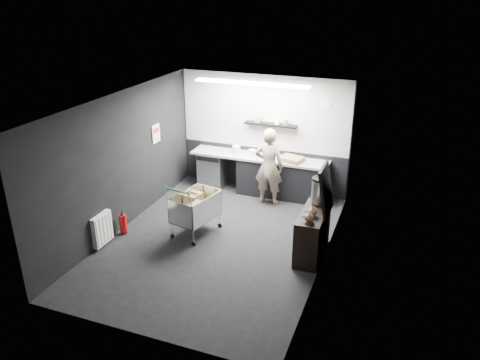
% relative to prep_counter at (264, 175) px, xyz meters
% --- Properties ---
extents(floor, '(5.50, 5.50, 0.00)m').
position_rel_prep_counter_xyz_m(floor, '(-0.14, -2.42, -0.46)').
color(floor, black).
rests_on(floor, ground).
extents(ceiling, '(5.50, 5.50, 0.00)m').
position_rel_prep_counter_xyz_m(ceiling, '(-0.14, -2.42, 2.24)').
color(ceiling, silver).
rests_on(ceiling, wall_back).
extents(wall_back, '(5.50, 0.00, 5.50)m').
position_rel_prep_counter_xyz_m(wall_back, '(-0.14, 0.33, 0.89)').
color(wall_back, black).
rests_on(wall_back, floor).
extents(wall_front, '(5.50, 0.00, 5.50)m').
position_rel_prep_counter_xyz_m(wall_front, '(-0.14, -5.17, 0.89)').
color(wall_front, black).
rests_on(wall_front, floor).
extents(wall_left, '(0.00, 5.50, 5.50)m').
position_rel_prep_counter_xyz_m(wall_left, '(-2.14, -2.42, 0.89)').
color(wall_left, black).
rests_on(wall_left, floor).
extents(wall_right, '(0.00, 5.50, 5.50)m').
position_rel_prep_counter_xyz_m(wall_right, '(1.86, -2.42, 0.89)').
color(wall_right, black).
rests_on(wall_right, floor).
extents(kitchen_wall_panel, '(3.95, 0.02, 1.70)m').
position_rel_prep_counter_xyz_m(kitchen_wall_panel, '(-0.14, 0.31, 1.39)').
color(kitchen_wall_panel, beige).
rests_on(kitchen_wall_panel, wall_back).
extents(dado_panel, '(3.95, 0.02, 1.00)m').
position_rel_prep_counter_xyz_m(dado_panel, '(-0.14, 0.31, 0.04)').
color(dado_panel, black).
rests_on(dado_panel, wall_back).
extents(floating_shelf, '(1.20, 0.22, 0.04)m').
position_rel_prep_counter_xyz_m(floating_shelf, '(0.06, 0.20, 1.16)').
color(floating_shelf, black).
rests_on(floating_shelf, wall_back).
extents(wall_clock, '(0.20, 0.03, 0.20)m').
position_rel_prep_counter_xyz_m(wall_clock, '(1.26, 0.30, 1.69)').
color(wall_clock, white).
rests_on(wall_clock, wall_back).
extents(poster, '(0.02, 0.30, 0.40)m').
position_rel_prep_counter_xyz_m(poster, '(-2.12, -1.12, 1.09)').
color(poster, silver).
rests_on(poster, wall_left).
extents(poster_red_band, '(0.02, 0.22, 0.10)m').
position_rel_prep_counter_xyz_m(poster_red_band, '(-2.11, -1.12, 1.16)').
color(poster_red_band, red).
rests_on(poster_red_band, poster).
extents(radiator, '(0.10, 0.50, 0.60)m').
position_rel_prep_counter_xyz_m(radiator, '(-2.08, -3.32, -0.11)').
color(radiator, white).
rests_on(radiator, wall_left).
extents(ceiling_strip, '(2.40, 0.20, 0.04)m').
position_rel_prep_counter_xyz_m(ceiling_strip, '(-0.14, -0.57, 2.21)').
color(ceiling_strip, white).
rests_on(ceiling_strip, ceiling).
extents(prep_counter, '(3.20, 0.61, 0.90)m').
position_rel_prep_counter_xyz_m(prep_counter, '(0.00, 0.00, 0.00)').
color(prep_counter, black).
rests_on(prep_counter, floor).
extents(person, '(0.64, 0.42, 1.73)m').
position_rel_prep_counter_xyz_m(person, '(0.25, -0.45, 0.41)').
color(person, beige).
rests_on(person, floor).
extents(shopping_cart, '(0.81, 1.13, 1.12)m').
position_rel_prep_counter_xyz_m(shopping_cart, '(-0.67, -2.25, 0.08)').
color(shopping_cart, silver).
rests_on(shopping_cart, floor).
extents(sideboard, '(0.49, 1.14, 1.71)m').
position_rel_prep_counter_xyz_m(sideboard, '(1.64, -2.23, 0.09)').
color(sideboard, black).
rests_on(sideboard, floor).
extents(fire_extinguisher, '(0.14, 0.14, 0.47)m').
position_rel_prep_counter_xyz_m(fire_extinguisher, '(-1.99, -2.79, -0.23)').
color(fire_extinguisher, '#B70C0E').
rests_on(fire_extinguisher, floor).
extents(cardboard_box, '(0.57, 0.49, 0.10)m').
position_rel_prep_counter_xyz_m(cardboard_box, '(0.64, -0.05, 0.49)').
color(cardboard_box, olive).
rests_on(cardboard_box, prep_counter).
extents(pink_tub, '(0.19, 0.19, 0.19)m').
position_rel_prep_counter_xyz_m(pink_tub, '(-0.69, 0.00, 0.54)').
color(pink_tub, white).
rests_on(pink_tub, prep_counter).
extents(white_container, '(0.21, 0.19, 0.16)m').
position_rel_prep_counter_xyz_m(white_container, '(-0.27, -0.05, 0.52)').
color(white_container, white).
rests_on(white_container, prep_counter).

